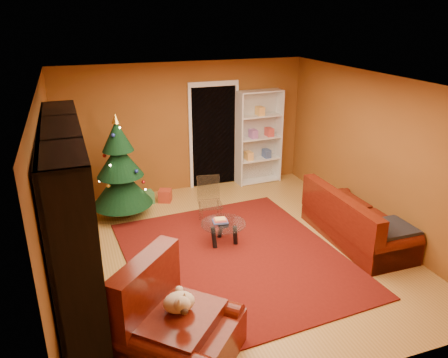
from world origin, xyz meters
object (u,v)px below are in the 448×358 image
object	(u,v)px
acrylic_chair	(210,204)
gift_box_red	(165,196)
coffee_table	(223,233)
sofa	(358,216)
gift_box_teal	(133,202)
media_unit	(72,220)
armchair	(182,324)
rug	(235,257)
christmas_tree	(120,168)
white_bookshelf	(259,138)
gift_box_green	(147,197)
dog	(179,302)

from	to	relation	value
acrylic_chair	gift_box_red	bearing A→B (deg)	122.10
coffee_table	acrylic_chair	bearing A→B (deg)	89.37
gift_box_red	sofa	distance (m)	3.66
gift_box_teal	acrylic_chair	xyz separation A→B (m)	(1.19, -1.05, 0.22)
media_unit	armchair	size ratio (longest dim) A/B	2.60
rug	christmas_tree	world-z (taller)	christmas_tree
gift_box_red	acrylic_chair	world-z (taller)	acrylic_chair
acrylic_chair	media_unit	bearing A→B (deg)	-136.80
white_bookshelf	armchair	xyz separation A→B (m)	(-2.86, -4.52, -0.54)
coffee_table	armchair	bearing A→B (deg)	-119.39
rug	sofa	xyz separation A→B (m)	(2.07, -0.12, 0.42)
sofa	armchair	bearing A→B (deg)	115.71
media_unit	white_bookshelf	xyz separation A→B (m)	(3.83, 3.12, -0.17)
gift_box_teal	white_bookshelf	bearing A→B (deg)	11.37
gift_box_green	armchair	bearing A→B (deg)	-95.00
gift_box_green	coffee_table	distance (m)	2.18
gift_box_red	white_bookshelf	xyz separation A→B (m)	(2.15, 0.37, 0.87)
media_unit	armchair	world-z (taller)	media_unit
christmas_tree	white_bookshelf	xyz separation A→B (m)	(2.99, 0.74, 0.07)
gift_box_red	white_bookshelf	distance (m)	2.35
armchair	acrylic_chair	world-z (taller)	armchair
gift_box_teal	gift_box_green	xyz separation A→B (m)	(0.31, 0.23, -0.04)
rug	gift_box_red	size ratio (longest dim) A/B	15.10
gift_box_green	dog	world-z (taller)	dog
rug	coffee_table	bearing A→B (deg)	92.66
sofa	gift_box_teal	bearing A→B (deg)	54.16
christmas_tree	coffee_table	size ratio (longest dim) A/B	2.64
armchair	acrylic_chair	distance (m)	3.16
media_unit	gift_box_red	xyz separation A→B (m)	(1.69, 2.75, -1.04)
sofa	acrylic_chair	world-z (taller)	sofa
sofa	rug	bearing A→B (deg)	86.53
media_unit	gift_box_green	size ratio (longest dim) A/B	12.78
christmas_tree	dog	size ratio (longest dim) A/B	4.77
media_unit	gift_box_red	bearing A→B (deg)	57.46
armchair	sofa	xyz separation A→B (m)	(3.32, 1.60, -0.03)
media_unit	armchair	distance (m)	1.85
christmas_tree	gift_box_green	size ratio (longest dim) A/B	8.06
gift_box_teal	dog	world-z (taller)	dog
dog	gift_box_green	bearing A→B (deg)	38.33
gift_box_green	armchair	distance (m)	4.22
media_unit	white_bookshelf	distance (m)	4.95
coffee_table	sofa	bearing A→B (deg)	-15.76
acrylic_chair	armchair	bearing A→B (deg)	-104.13
gift_box_red	dog	distance (m)	4.18
gift_box_green	sofa	size ratio (longest dim) A/B	0.12
dog	sofa	bearing A→B (deg)	-21.81
sofa	acrylic_chair	xyz separation A→B (m)	(-2.08, 1.30, -0.04)
christmas_tree	white_bookshelf	size ratio (longest dim) A/B	0.93
gift_box_red	armchair	size ratio (longest dim) A/B	0.20
rug	gift_box_red	world-z (taller)	gift_box_red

